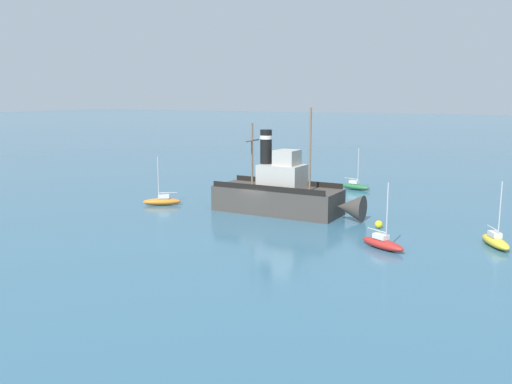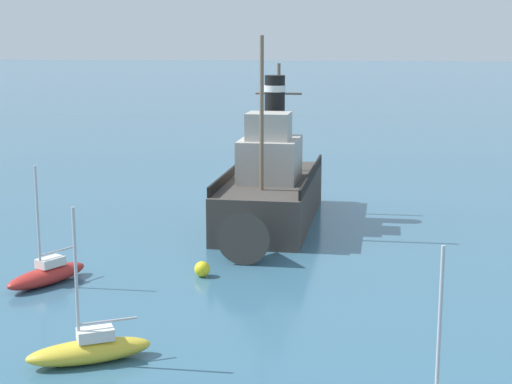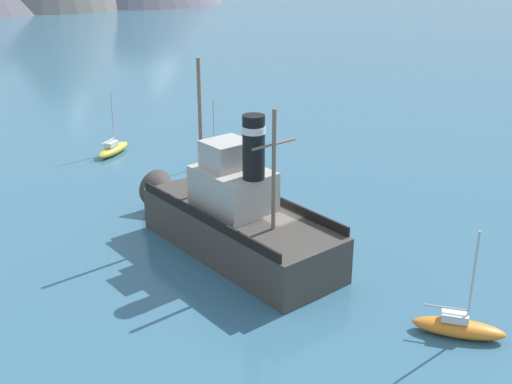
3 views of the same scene
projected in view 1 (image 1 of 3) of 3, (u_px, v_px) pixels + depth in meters
The scene contains 7 objects.
ground_plane at pixel (256, 214), 50.68m from camera, with size 600.00×600.00×0.00m, color #38667F.
old_tugboat at pixel (283, 194), 50.78m from camera, with size 4.79×14.50×9.90m.
sailboat_red at pixel (382, 243), 39.16m from camera, with size 2.78×3.87×4.90m.
sailboat_green at pixel (355, 186), 63.88m from camera, with size 2.01×3.95×4.90m.
sailboat_orange at pixel (162, 201), 54.84m from camera, with size 2.96×3.80×4.90m.
sailboat_yellow at pixel (496, 241), 39.72m from camera, with size 3.87×2.77×4.90m.
mooring_buoy at pixel (379, 224), 45.25m from camera, with size 0.65×0.65×0.65m, color yellow.
Camera 1 is at (44.08, 22.60, 10.93)m, focal length 38.00 mm.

